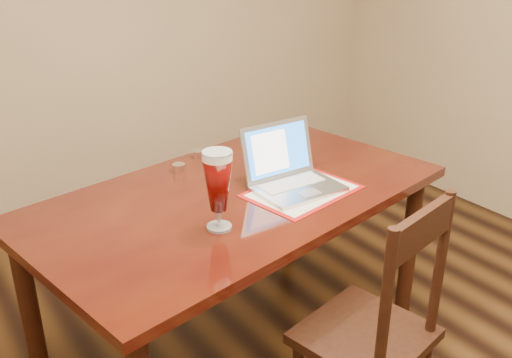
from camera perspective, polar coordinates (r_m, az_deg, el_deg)
dining_table at (r=2.49m, az=-1.83°, el=-3.22°), size 1.93×1.29×1.15m
dining_chair at (r=2.24m, az=11.70°, el=-14.79°), size 0.52×0.51×1.06m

